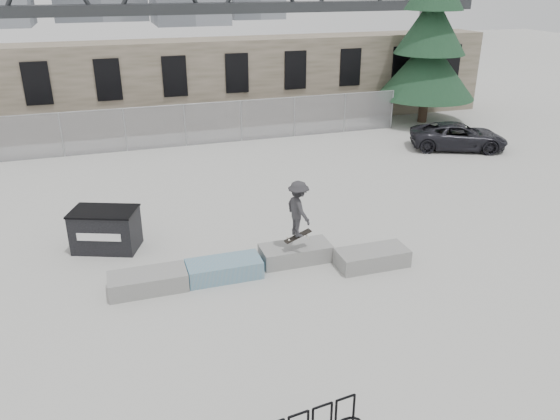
% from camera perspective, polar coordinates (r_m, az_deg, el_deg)
% --- Properties ---
extents(ground, '(120.00, 120.00, 0.00)m').
position_cam_1_polar(ground, '(15.40, -2.52, -5.98)').
color(ground, '#A3A39F').
rests_on(ground, ground).
extents(stone_wall, '(36.00, 2.58, 4.50)m').
position_cam_1_polar(stone_wall, '(29.90, -11.19, 12.70)').
color(stone_wall, '#675D4C').
rests_on(stone_wall, ground).
extents(chainlink_fence, '(22.06, 0.06, 2.02)m').
position_cam_1_polar(chainlink_fence, '(26.52, -9.91, 8.77)').
color(chainlink_fence, gray).
rests_on(chainlink_fence, ground).
extents(planter_far_left, '(2.00, 0.90, 0.49)m').
position_cam_1_polar(planter_far_left, '(14.63, -13.64, -7.20)').
color(planter_far_left, gray).
rests_on(planter_far_left, ground).
extents(planter_center_left, '(2.00, 0.90, 0.49)m').
position_cam_1_polar(planter_center_left, '(14.87, -5.86, -6.07)').
color(planter_center_left, teal).
rests_on(planter_center_left, ground).
extents(planter_center_right, '(2.00, 0.90, 0.49)m').
position_cam_1_polar(planter_center_right, '(15.61, 1.63, -4.44)').
color(planter_center_right, gray).
rests_on(planter_center_right, ground).
extents(planter_offset, '(2.00, 0.90, 0.49)m').
position_cam_1_polar(planter_offset, '(15.57, 9.61, -4.86)').
color(planter_offset, gray).
rests_on(planter_offset, ground).
extents(dumpster, '(2.17, 1.75, 1.24)m').
position_cam_1_polar(dumpster, '(16.93, -17.75, -1.95)').
color(dumpster, black).
rests_on(dumpster, ground).
extents(spruce_tree, '(5.24, 5.24, 11.50)m').
position_cam_1_polar(spruce_tree, '(31.21, 15.47, 17.09)').
color(spruce_tree, '#38281E').
rests_on(spruce_tree, ground).
extents(truss_bridge, '(70.00, 3.00, 9.80)m').
position_cam_1_polar(truss_bridge, '(69.39, -7.10, 20.30)').
color(truss_bridge, '#2D3033').
rests_on(truss_bridge, ground).
extents(suv, '(4.85, 3.60, 1.22)m').
position_cam_1_polar(suv, '(27.10, 18.14, 7.34)').
color(suv, black).
rests_on(suv, ground).
extents(skateboarder, '(0.80, 1.11, 1.74)m').
position_cam_1_polar(skateboarder, '(14.77, 1.93, 0.10)').
color(skateboarder, '#2E2D30').
rests_on(skateboarder, ground).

